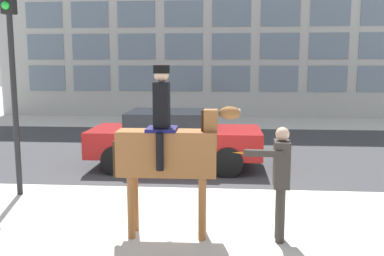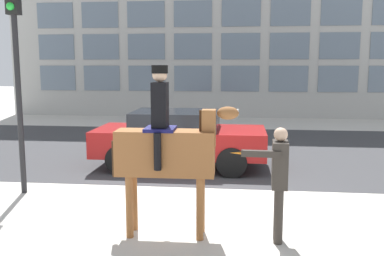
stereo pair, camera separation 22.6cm
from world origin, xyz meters
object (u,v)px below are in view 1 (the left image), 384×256
object	(u,v)px
street_car_near_lane	(175,137)
traffic_light	(11,51)
pedestrian_bystander	(280,175)
mounted_horse_lead	(169,149)

from	to	relation	value
street_car_near_lane	traffic_light	distance (m)	4.32
pedestrian_bystander	traffic_light	world-z (taller)	traffic_light
mounted_horse_lead	pedestrian_bystander	distance (m)	1.67
mounted_horse_lead	street_car_near_lane	world-z (taller)	mounted_horse_lead
traffic_light	street_car_near_lane	bearing A→B (deg)	41.33
pedestrian_bystander	traffic_light	distance (m)	5.58
mounted_horse_lead	traffic_light	bearing A→B (deg)	149.91
mounted_horse_lead	traffic_light	distance (m)	4.03
mounted_horse_lead	street_car_near_lane	distance (m)	4.38
mounted_horse_lead	traffic_light	size ratio (longest dim) A/B	0.61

